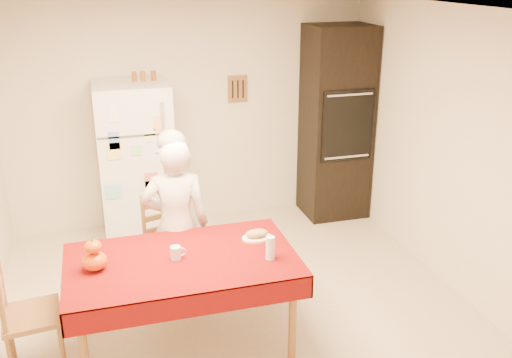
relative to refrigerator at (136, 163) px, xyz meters
name	(u,v)px	position (x,y,z in m)	size (l,w,h in m)	color
floor	(243,323)	(0.65, -1.88, -0.85)	(4.50, 4.50, 0.00)	#C2AC8C
room_shell	(241,136)	(0.65, -1.88, 0.77)	(4.02, 4.52, 2.51)	beige
refrigerator	(136,163)	(0.00, 0.00, 0.00)	(0.75, 0.74, 1.70)	white
oven_cabinet	(336,123)	(2.28, 0.05, 0.25)	(0.70, 0.62, 2.20)	black
dining_table	(182,267)	(0.15, -2.03, -0.16)	(1.70, 1.00, 0.76)	brown
chair_far	(169,242)	(0.16, -1.22, -0.34)	(0.52, 0.51, 0.95)	brown
chair_left	(21,311)	(-1.00, -2.00, -0.34)	(0.45, 0.46, 0.95)	brown
seated_woman	(176,226)	(0.20, -1.46, -0.08)	(0.56, 0.37, 1.53)	silver
coffee_mug	(176,253)	(0.11, -2.02, -0.04)	(0.08, 0.08, 0.10)	silver
pumpkin_lower	(95,261)	(-0.47, -2.01, -0.02)	(0.18, 0.18, 0.13)	#D95D05
pumpkin_upper	(93,247)	(-0.47, -2.01, 0.09)	(0.12, 0.12, 0.09)	red
wine_glass	(270,248)	(0.78, -2.21, 0.00)	(0.07, 0.07, 0.18)	white
bread_plate	(257,238)	(0.78, -1.87, -0.08)	(0.24, 0.24, 0.02)	white
bread_loaf	(257,233)	(0.78, -1.87, -0.04)	(0.18, 0.10, 0.06)	#AA8154
spice_jar_left	(134,77)	(0.05, 0.05, 0.90)	(0.05, 0.05, 0.10)	brown
spice_jar_mid	(143,76)	(0.14, 0.05, 0.90)	(0.05, 0.05, 0.10)	#98511B
spice_jar_right	(153,76)	(0.24, 0.05, 0.90)	(0.05, 0.05, 0.10)	brown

